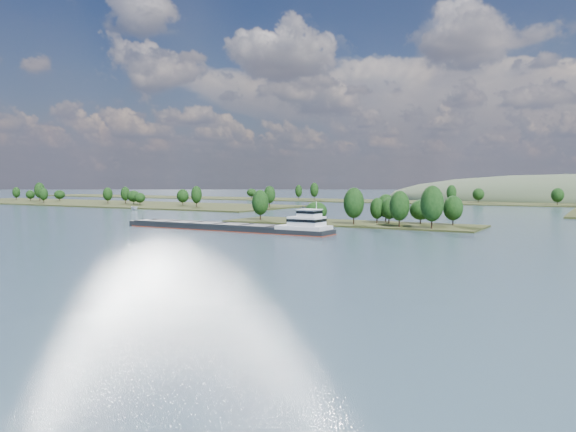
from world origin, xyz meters
The scene contains 7 objects.
ground centered at (0.00, 120.00, 0.00)m, with size 1800.00×1800.00×0.00m, color #374E60.
tree_island centered at (7.35, 178.55, 4.35)m, with size 100.00×31.45×15.94m.
left_bank centered at (-227.92, 260.00, 0.92)m, with size 300.00×80.00×16.08m.
back_shoreline centered at (8.12, 399.82, 0.68)m, with size 900.00×60.00×15.51m.
hill_west centered at (60.00, 500.00, 0.00)m, with size 320.00×160.00×44.00m, color #415037.
cargo_barge centered at (-21.80, 135.54, 1.39)m, with size 81.57×11.29×11.01m.
motorboat centered at (-144.59, 210.15, 1.24)m, with size 2.42×6.43×2.48m, color silver.
Camera 1 is at (87.38, -20.30, 17.20)m, focal length 35.00 mm.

